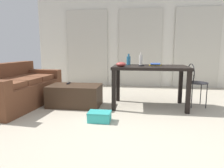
{
  "coord_description": "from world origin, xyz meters",
  "views": [
    {
      "loc": [
        0.01,
        -2.3,
        1.08
      ],
      "look_at": [
        -0.51,
        1.47,
        0.42
      ],
      "focal_mm": 32.75,
      "sensor_mm": 36.0,
      "label": 1
    }
  ],
  "objects_px": {
    "craft_table": "(150,72)",
    "tv_remote_primary": "(68,83)",
    "book_stack": "(155,64)",
    "wire_chair": "(194,80)",
    "bowl": "(121,64)",
    "couch": "(17,89)",
    "shoebox": "(100,116)",
    "tv_remote_on_table": "(141,65)",
    "bottle_far": "(141,60)",
    "coffee_table": "(75,95)",
    "bottle_near": "(129,60)"
  },
  "relations": [
    {
      "from": "bowl",
      "to": "book_stack",
      "type": "relative_size",
      "value": 0.62
    },
    {
      "from": "couch",
      "to": "shoebox",
      "type": "relative_size",
      "value": 5.52
    },
    {
      "from": "craft_table",
      "to": "couch",
      "type": "bearing_deg",
      "value": -173.76
    },
    {
      "from": "wire_chair",
      "to": "tv_remote_primary",
      "type": "bearing_deg",
      "value": -176.99
    },
    {
      "from": "wire_chair",
      "to": "tv_remote_primary",
      "type": "relative_size",
      "value": 4.57
    },
    {
      "from": "shoebox",
      "to": "bowl",
      "type": "bearing_deg",
      "value": 70.05
    },
    {
      "from": "tv_remote_primary",
      "to": "shoebox",
      "type": "xyz_separation_m",
      "value": [
        0.81,
        -0.93,
        -0.34
      ]
    },
    {
      "from": "couch",
      "to": "wire_chair",
      "type": "xyz_separation_m",
      "value": [
        3.33,
        0.4,
        0.2
      ]
    },
    {
      "from": "book_stack",
      "to": "shoebox",
      "type": "bearing_deg",
      "value": -129.67
    },
    {
      "from": "bowl",
      "to": "tv_remote_on_table",
      "type": "height_order",
      "value": "bowl"
    },
    {
      "from": "bottle_far",
      "to": "shoebox",
      "type": "bearing_deg",
      "value": -117.33
    },
    {
      "from": "couch",
      "to": "bowl",
      "type": "height_order",
      "value": "bowl"
    },
    {
      "from": "coffee_table",
      "to": "craft_table",
      "type": "relative_size",
      "value": 0.71
    },
    {
      "from": "craft_table",
      "to": "tv_remote_on_table",
      "type": "height_order",
      "value": "tv_remote_on_table"
    },
    {
      "from": "tv_remote_primary",
      "to": "tv_remote_on_table",
      "type": "bearing_deg",
      "value": -7.95
    },
    {
      "from": "couch",
      "to": "shoebox",
      "type": "distance_m",
      "value": 1.87
    },
    {
      "from": "coffee_table",
      "to": "shoebox",
      "type": "xyz_separation_m",
      "value": [
        0.63,
        -0.78,
        -0.13
      ]
    },
    {
      "from": "craft_table",
      "to": "book_stack",
      "type": "distance_m",
      "value": 0.21
    },
    {
      "from": "bowl",
      "to": "book_stack",
      "type": "height_order",
      "value": "bowl"
    },
    {
      "from": "tv_remote_on_table",
      "to": "tv_remote_primary",
      "type": "height_order",
      "value": "tv_remote_on_table"
    },
    {
      "from": "wire_chair",
      "to": "bottle_near",
      "type": "xyz_separation_m",
      "value": [
        -1.24,
        0.13,
        0.34
      ]
    },
    {
      "from": "tv_remote_on_table",
      "to": "craft_table",
      "type": "bearing_deg",
      "value": 39.68
    },
    {
      "from": "craft_table",
      "to": "tv_remote_primary",
      "type": "height_order",
      "value": "craft_table"
    },
    {
      "from": "coffee_table",
      "to": "bottle_far",
      "type": "relative_size",
      "value": 3.92
    },
    {
      "from": "craft_table",
      "to": "book_stack",
      "type": "xyz_separation_m",
      "value": [
        0.11,
        0.13,
        0.13
      ]
    },
    {
      "from": "coffee_table",
      "to": "wire_chair",
      "type": "distance_m",
      "value": 2.27
    },
    {
      "from": "craft_table",
      "to": "shoebox",
      "type": "relative_size",
      "value": 3.99
    },
    {
      "from": "bottle_far",
      "to": "tv_remote_on_table",
      "type": "bearing_deg",
      "value": -87.89
    },
    {
      "from": "craft_table",
      "to": "bottle_near",
      "type": "height_order",
      "value": "bottle_near"
    },
    {
      "from": "wire_chair",
      "to": "bowl",
      "type": "height_order",
      "value": "bowl"
    },
    {
      "from": "craft_table",
      "to": "wire_chair",
      "type": "bearing_deg",
      "value": 8.98
    },
    {
      "from": "bottle_near",
      "to": "book_stack",
      "type": "bearing_deg",
      "value": -14.29
    },
    {
      "from": "tv_remote_on_table",
      "to": "tv_remote_primary",
      "type": "relative_size",
      "value": 0.83
    },
    {
      "from": "wire_chair",
      "to": "book_stack",
      "type": "bearing_deg",
      "value": 179.88
    },
    {
      "from": "coffee_table",
      "to": "craft_table",
      "type": "xyz_separation_m",
      "value": [
        1.4,
        0.14,
        0.46
      ]
    },
    {
      "from": "bottle_far",
      "to": "book_stack",
      "type": "relative_size",
      "value": 0.88
    },
    {
      "from": "craft_table",
      "to": "tv_remote_primary",
      "type": "distance_m",
      "value": 1.59
    },
    {
      "from": "bottle_near",
      "to": "bowl",
      "type": "distance_m",
      "value": 0.5
    },
    {
      "from": "wire_chair",
      "to": "tv_remote_on_table",
      "type": "bearing_deg",
      "value": -170.51
    },
    {
      "from": "bottle_far",
      "to": "coffee_table",
      "type": "bearing_deg",
      "value": -162.98
    },
    {
      "from": "craft_table",
      "to": "tv_remote_primary",
      "type": "xyz_separation_m",
      "value": [
        -1.57,
        0.0,
        -0.25
      ]
    },
    {
      "from": "book_stack",
      "to": "coffee_table",
      "type": "bearing_deg",
      "value": -169.77
    },
    {
      "from": "coffee_table",
      "to": "bottle_far",
      "type": "height_order",
      "value": "bottle_far"
    },
    {
      "from": "bottle_near",
      "to": "tv_remote_on_table",
      "type": "height_order",
      "value": "bottle_near"
    },
    {
      "from": "coffee_table",
      "to": "bottle_near",
      "type": "height_order",
      "value": "bottle_near"
    },
    {
      "from": "craft_table",
      "to": "shoebox",
      "type": "xyz_separation_m",
      "value": [
        -0.77,
        -0.92,
        -0.59
      ]
    },
    {
      "from": "bowl",
      "to": "book_stack",
      "type": "distance_m",
      "value": 0.71
    },
    {
      "from": "bottle_far",
      "to": "book_stack",
      "type": "xyz_separation_m",
      "value": [
        0.27,
        -0.11,
        -0.08
      ]
    },
    {
      "from": "coffee_table",
      "to": "bottle_near",
      "type": "bearing_deg",
      "value": 22.16
    },
    {
      "from": "bowl",
      "to": "tv_remote_on_table",
      "type": "distance_m",
      "value": 0.4
    }
  ]
}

